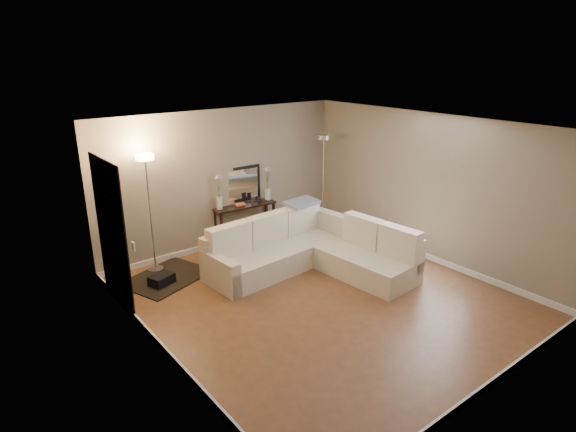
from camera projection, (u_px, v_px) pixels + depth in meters
floor at (320, 297)px, 7.37m from camera, size 5.00×5.50×0.01m
ceiling at (324, 126)px, 6.51m from camera, size 5.00×5.50×0.01m
wall_back at (224, 179)px, 9.00m from camera, size 5.00×0.02×2.60m
wall_front at (503, 287)px, 4.88m from camera, size 5.00×0.02×2.60m
wall_left at (158, 261)px, 5.48m from camera, size 0.02×5.50×2.60m
wall_right at (429, 188)px, 8.40m from camera, size 0.02×5.50×2.60m
baseboard_back at (227, 241)px, 9.39m from camera, size 5.00×0.03×0.10m
baseboard_front at (485, 388)px, 5.31m from camera, size 5.00×0.03×0.10m
baseboard_left at (169, 354)px, 5.90m from camera, size 0.03×5.50×0.10m
baseboard_right at (422, 254)px, 8.79m from camera, size 0.03×5.50×0.10m
doorway at (112, 235)px, 6.83m from camera, size 0.02×1.20×2.20m
switch_plate at (133, 246)px, 6.16m from camera, size 0.02×0.08×0.12m
sectional_sofa at (308, 250)px, 8.23m from camera, size 2.80×2.57×0.92m
throw_blanket at (302, 203)px, 8.77m from camera, size 0.71×0.47×0.09m
console_table at (242, 222)px, 9.31m from camera, size 1.27×0.41×0.77m
leaning_mirror at (240, 184)px, 9.25m from camera, size 0.89×0.09×0.69m
table_decor at (245, 203)px, 9.20m from camera, size 0.53×0.13×0.13m
flower_vase_left at (219, 195)px, 8.87m from camera, size 0.15×0.12×0.66m
flower_vase_right at (268, 186)px, 9.44m from camera, size 0.15×0.12×0.66m
floor_lamp_lit at (148, 190)px, 7.81m from camera, size 0.36×0.36×2.02m
floor_lamp_unlit at (323, 164)px, 9.73m from camera, size 0.35×0.35×2.00m
charcoal_rug at (167, 277)px, 7.99m from camera, size 1.57×1.37×0.02m
black_bag at (162, 282)px, 7.74m from camera, size 0.44×0.37×0.24m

